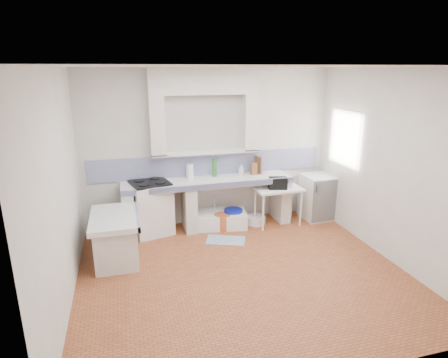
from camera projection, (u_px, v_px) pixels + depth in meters
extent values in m
plane|color=#A0512E|center=(243.00, 273.00, 5.28)|extent=(4.50, 4.50, 0.00)
plane|color=silver|center=(246.00, 66.00, 4.49)|extent=(4.50, 4.50, 0.00)
plane|color=silver|center=(209.00, 148.00, 6.73)|extent=(4.50, 0.00, 4.50)
plane|color=silver|center=(321.00, 245.00, 3.04)|extent=(4.50, 0.00, 4.50)
plane|color=silver|center=(59.00, 192.00, 4.32)|extent=(0.00, 4.50, 4.50)
plane|color=silver|center=(390.00, 167.00, 5.45)|extent=(0.00, 4.50, 4.50)
cube|color=silver|center=(205.00, 81.00, 6.26)|extent=(1.90, 0.25, 0.45)
cube|color=#3C2113|center=(354.00, 138.00, 6.55)|extent=(0.35, 0.86, 1.06)
cube|color=white|center=(349.00, 117.00, 6.41)|extent=(0.01, 0.84, 0.24)
cube|color=white|center=(208.00, 182.00, 6.59)|extent=(3.00, 0.60, 0.08)
cube|color=navy|center=(212.00, 186.00, 6.33)|extent=(3.00, 0.04, 0.10)
cube|color=silver|center=(128.00, 213.00, 6.36)|extent=(0.20, 0.55, 0.82)
cube|color=silver|center=(189.00, 207.00, 6.62)|extent=(0.20, 0.55, 0.82)
cube|color=silver|center=(280.00, 199.00, 7.07)|extent=(0.20, 0.55, 0.82)
cube|color=white|center=(115.00, 218.00, 5.50)|extent=(0.70, 1.10, 0.08)
cube|color=silver|center=(117.00, 240.00, 5.60)|extent=(0.60, 1.00, 0.62)
cube|color=navy|center=(137.00, 216.00, 5.58)|extent=(0.04, 1.10, 0.10)
cube|color=navy|center=(210.00, 164.00, 6.81)|extent=(4.27, 0.03, 0.40)
cube|color=white|center=(151.00, 208.00, 6.47)|extent=(0.76, 0.75, 0.90)
cube|color=white|center=(217.00, 220.00, 6.81)|extent=(1.10, 0.71, 0.25)
cube|color=white|center=(278.00, 206.00, 6.84)|extent=(0.86, 0.50, 0.04)
cube|color=white|center=(318.00, 197.00, 7.13)|extent=(0.57, 0.57, 0.85)
cylinder|color=#B1221E|center=(206.00, 222.00, 6.70)|extent=(0.30, 0.30, 0.27)
cylinder|color=#C45828|center=(222.00, 222.00, 6.68)|extent=(0.38, 0.38, 0.28)
cylinder|color=#0B18AA|center=(233.00, 218.00, 6.82)|extent=(0.42, 0.42, 0.32)
cylinder|color=white|center=(256.00, 220.00, 6.95)|extent=(0.46, 0.46, 0.14)
cylinder|color=silver|center=(217.00, 215.00, 6.98)|extent=(0.09, 0.09, 0.30)
cylinder|color=silver|center=(217.00, 215.00, 6.98)|extent=(0.10, 0.10, 0.29)
cube|color=black|center=(278.00, 183.00, 6.69)|extent=(0.36, 0.26, 0.20)
cylinder|color=#2B722B|center=(215.00, 167.00, 6.71)|extent=(0.10, 0.10, 0.34)
cylinder|color=#2B722B|center=(214.00, 168.00, 6.71)|extent=(0.09, 0.09, 0.32)
cube|color=brown|center=(254.00, 169.00, 6.85)|extent=(0.12, 0.10, 0.22)
cube|color=brown|center=(258.00, 165.00, 6.92)|extent=(0.06, 0.24, 0.32)
cylinder|color=white|center=(190.00, 171.00, 6.60)|extent=(0.15, 0.15, 0.26)
imported|color=white|center=(241.00, 170.00, 6.83)|extent=(0.11, 0.11, 0.20)
cube|color=#34588B|center=(226.00, 240.00, 6.27)|extent=(0.73, 0.58, 0.01)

